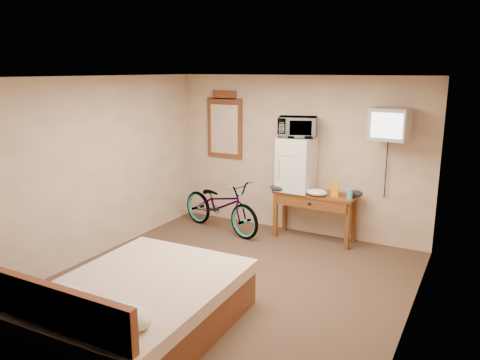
{
  "coord_description": "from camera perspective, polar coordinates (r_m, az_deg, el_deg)",
  "views": [
    {
      "loc": [
        2.67,
        -4.58,
        2.58
      ],
      "look_at": [
        -0.19,
        0.73,
        1.15
      ],
      "focal_mm": 35.0,
      "sensor_mm": 36.0,
      "label": 1
    }
  ],
  "objects": [
    {
      "name": "cloth_cream",
      "position": [
        7.05,
        9.35,
        -1.5
      ],
      "size": [
        0.32,
        0.24,
        0.1
      ],
      "primitive_type": "ellipsoid",
      "color": "white",
      "rests_on": "desk"
    },
    {
      "name": "mini_fridge",
      "position": [
        7.23,
        6.87,
        1.94
      ],
      "size": [
        0.52,
        0.51,
        0.83
      ],
      "color": "silver",
      "rests_on": "desk"
    },
    {
      "name": "wall_mirror",
      "position": [
        7.98,
        -1.88,
        6.66
      ],
      "size": [
        0.66,
        0.04,
        1.13
      ],
      "color": "brown",
      "rests_on": "room"
    },
    {
      "name": "bicycle",
      "position": [
        7.61,
        -2.38,
        -3.06
      ],
      "size": [
        1.75,
        1.0,
        0.87
      ],
      "primitive_type": "imported",
      "rotation": [
        0.0,
        0.0,
        1.3
      ],
      "color": "black",
      "rests_on": "floor"
    },
    {
      "name": "cloth_dark_b",
      "position": [
        7.1,
        13.88,
        -1.6
      ],
      "size": [
        0.22,
        0.18,
        0.1
      ],
      "primitive_type": "ellipsoid",
      "color": "black",
      "rests_on": "desk"
    },
    {
      "name": "crt_television",
      "position": [
        6.75,
        17.81,
        6.51
      ],
      "size": [
        0.53,
        0.61,
        0.44
      ],
      "color": "black",
      "rests_on": "room"
    },
    {
      "name": "room",
      "position": [
        5.46,
        -1.83,
        -0.79
      ],
      "size": [
        4.6,
        4.64,
        2.5
      ],
      "color": "#422C21",
      "rests_on": "ground"
    },
    {
      "name": "blue_cup",
      "position": [
        6.96,
        13.23,
        -1.69
      ],
      "size": [
        0.08,
        0.08,
        0.14
      ],
      "primitive_type": "cylinder",
      "color": "#43A8E5",
      "rests_on": "desk"
    },
    {
      "name": "snack_bag",
      "position": [
        7.02,
        11.5,
        -1.14
      ],
      "size": [
        0.12,
        0.08,
        0.22
      ],
      "primitive_type": "cube",
      "rotation": [
        0.0,
        0.0,
        0.18
      ],
      "color": "orange",
      "rests_on": "desk"
    },
    {
      "name": "bed",
      "position": [
        4.9,
        -12.66,
        -14.89
      ],
      "size": [
        1.69,
        2.2,
        0.9
      ],
      "color": "brown",
      "rests_on": "floor"
    },
    {
      "name": "cloth_dark_a",
      "position": [
        7.24,
        4.72,
        -0.95
      ],
      "size": [
        0.28,
        0.21,
        0.1
      ],
      "primitive_type": "ellipsoid",
      "color": "black",
      "rests_on": "desk"
    },
    {
      "name": "desk",
      "position": [
        7.23,
        9.02,
        -2.59
      ],
      "size": [
        1.25,
        0.51,
        0.75
      ],
      "color": "#623015",
      "rests_on": "floor"
    },
    {
      "name": "microwave",
      "position": [
        7.14,
        7.0,
        6.43
      ],
      "size": [
        0.66,
        0.54,
        0.31
      ],
      "primitive_type": "imported",
      "rotation": [
        0.0,
        0.0,
        0.31
      ],
      "color": "silver",
      "rests_on": "mini_fridge"
    }
  ]
}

